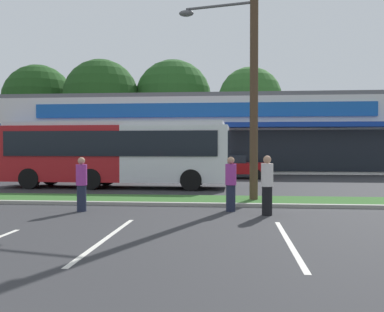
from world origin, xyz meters
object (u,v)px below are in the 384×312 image
object	(u,v)px
utility_pole	(250,54)
pedestrian_mid	(82,184)
car_0	(92,167)
pedestrian_near_bench	(267,185)
city_bus	(116,152)
pedestrian_by_pole	(231,184)
car_1	(232,166)

from	to	relation	value
utility_pole	pedestrian_mid	size ratio (longest dim) A/B	5.91
car_0	pedestrian_near_bench	xyz separation A→B (m)	(10.17, -14.41, 0.15)
utility_pole	city_bus	distance (m)	8.98
pedestrian_near_bench	utility_pole	bearing A→B (deg)	12.21
utility_pole	car_0	bearing A→B (deg)	130.41
pedestrian_by_pole	utility_pole	bearing A→B (deg)	70.05
pedestrian_near_bench	pedestrian_by_pole	distance (m)	1.27
utility_pole	car_1	distance (m)	12.83
pedestrian_mid	pedestrian_near_bench	bearing A→B (deg)	-38.57
car_1	pedestrian_mid	bearing A→B (deg)	-107.85
car_1	pedestrian_mid	distance (m)	15.38
city_bus	car_0	size ratio (longest dim) A/B	2.54
city_bus	car_1	world-z (taller)	city_bus
city_bus	car_1	bearing A→B (deg)	50.90
pedestrian_by_pole	city_bus	bearing A→B (deg)	124.90
utility_pole	car_0	xyz separation A→B (m)	(-9.78, 11.49, -4.65)
utility_pole	pedestrian_by_pole	distance (m)	5.09
pedestrian_near_bench	city_bus	bearing A→B (deg)	44.77
car_0	pedestrian_mid	xyz separation A→B (m)	(4.42, -14.17, 0.12)
car_1	pedestrian_by_pole	bearing A→B (deg)	-90.13
car_0	pedestrian_near_bench	world-z (taller)	pedestrian_near_bench
car_0	pedestrian_near_bench	distance (m)	17.64
car_1	pedestrian_by_pole	world-z (taller)	pedestrian_by_pole
utility_pole	pedestrian_mid	xyz separation A→B (m)	(-5.36, -2.68, -4.53)
city_bus	pedestrian_mid	distance (m)	7.93
pedestrian_mid	pedestrian_by_pole	bearing A→B (deg)	-30.80
utility_pole	car_0	world-z (taller)	utility_pole
city_bus	utility_pole	bearing A→B (deg)	-37.55
city_bus	pedestrian_by_pole	distance (m)	9.38
utility_pole	pedestrian_mid	distance (m)	7.51
city_bus	car_0	xyz separation A→B (m)	(-3.36, 6.36, -1.02)
car_0	pedestrian_mid	size ratio (longest dim) A/B	2.60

